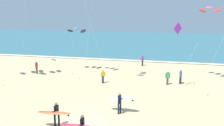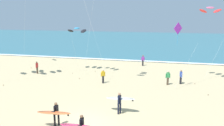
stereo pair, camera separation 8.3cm
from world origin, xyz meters
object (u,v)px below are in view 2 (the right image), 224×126
Objects in this scene: kite_arc_cobalt_near at (77,30)px; bystander_yellow_top at (103,76)px; bystander_blue_top at (181,77)px; kite_diamond_violet_extra at (179,31)px; surfer_lead at (81,126)px; kite_arc_rose_close at (210,10)px; surfer_third at (55,113)px; bystander_red_top at (37,67)px; bystander_green_top at (168,78)px; bystander_purple_top at (143,60)px; surfer_trailing at (120,100)px.

kite_arc_cobalt_near reaches higher than bystander_yellow_top.
bystander_blue_top is at bearing -13.69° from kite_arc_cobalt_near.
surfer_lead is at bearing -116.73° from kite_diamond_violet_extra.
kite_arc_rose_close reaches higher than bystander_yellow_top.
kite_arc_cobalt_near reaches higher than surfer_third.
kite_diamond_violet_extra is 4.26× the size of bystander_red_top.
kite_diamond_violet_extra reaches higher than bystander_blue_top.
bystander_yellow_top is at bearing 99.33° from surfer_lead.
bystander_green_top is (11.88, -3.89, -4.65)m from kite_arc_cobalt_near.
bystander_purple_top is at bearing 121.49° from bystander_blue_top.
bystander_purple_top and bystander_red_top have the same top height.
kite_arc_cobalt_near is 7.06m from bystander_red_top.
bystander_purple_top and bystander_yellow_top have the same top height.
bystander_purple_top is at bearing 30.28° from kite_arc_cobalt_near.
kite_arc_rose_close is at bearing -37.41° from bystander_purple_top.
bystander_yellow_top is at bearing 177.57° from kite_diamond_violet_extra.
kite_arc_rose_close is at bearing 19.11° from bystander_yellow_top.
surfer_trailing is 15.27m from kite_arc_cobalt_near.
kite_arc_rose_close is 5.75m from kite_diamond_violet_extra.
bystander_red_top is at bearing -147.79° from kite_arc_cobalt_near.
kite_arc_cobalt_near is at bearing 32.21° from bystander_red_top.
kite_arc_cobalt_near is 0.70× the size of kite_arc_rose_close.
surfer_trailing is 8.96m from bystander_green_top.
surfer_lead is 0.36× the size of kite_diamond_violet_extra.
surfer_third is at bearing -139.78° from surfer_trailing.
surfer_trailing reaches higher than bystander_red_top.
bystander_red_top is (-17.12, 2.39, -5.15)m from kite_diamond_violet_extra.
surfer_trailing is 0.28× the size of kite_arc_rose_close.
kite_diamond_violet_extra is at bearing -129.12° from kite_arc_rose_close.
kite_arc_cobalt_near is (-8.24, 12.07, 4.41)m from surfer_trailing.
kite_diamond_violet_extra is 4.26× the size of bystander_blue_top.
surfer_trailing is 0.34× the size of kite_diamond_violet_extra.
bystander_green_top is (5.04, 12.83, -0.24)m from surfer_lead.
kite_arc_cobalt_near is 13.67m from kite_diamond_violet_extra.
kite_arc_rose_close is at bearing 54.79° from surfer_trailing.
bystander_purple_top is at bearing 70.67° from bystander_yellow_top.
surfer_third is 13.88m from kite_diamond_violet_extra.
bystander_purple_top is 9.44m from bystander_green_top.
surfer_third is 0.42× the size of kite_arc_cobalt_near.
bystander_purple_top is 1.00× the size of bystander_blue_top.
kite_arc_rose_close is at bearing 50.87° from surfer_third.
bystander_blue_top is at bearing 53.79° from surfer_third.
surfer_trailing is 1.45× the size of bystander_yellow_top.
bystander_purple_top is at bearing 112.18° from bystander_green_top.
kite_diamond_violet_extra is 4.26× the size of bystander_green_top.
kite_arc_cobalt_near is 3.65× the size of bystander_blue_top.
bystander_purple_top is (-7.71, 5.90, -7.15)m from kite_arc_rose_close.
surfer_third is 1.54× the size of bystander_yellow_top.
surfer_trailing is at bearing -90.25° from bystander_purple_top.
bystander_yellow_top is 1.00× the size of bystander_green_top.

